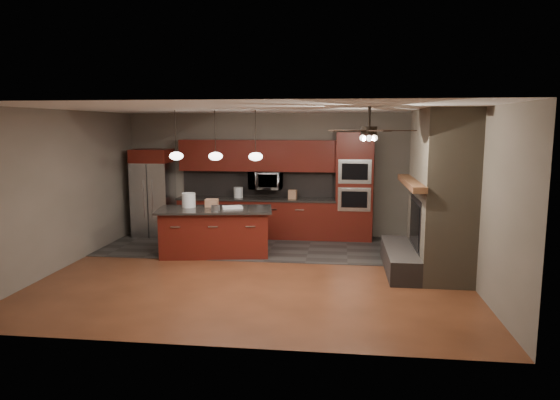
# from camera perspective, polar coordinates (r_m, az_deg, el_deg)

# --- Properties ---
(ground) EXTENTS (7.00, 7.00, 0.00)m
(ground) POSITION_cam_1_polar(r_m,az_deg,el_deg) (8.79, -2.51, -8.18)
(ground) COLOR brown
(ground) RESTS_ON ground
(ceiling) EXTENTS (7.00, 6.00, 0.02)m
(ceiling) POSITION_cam_1_polar(r_m,az_deg,el_deg) (8.42, -2.64, 10.39)
(ceiling) COLOR white
(ceiling) RESTS_ON back_wall
(back_wall) EXTENTS (7.00, 0.02, 2.80)m
(back_wall) POSITION_cam_1_polar(r_m,az_deg,el_deg) (11.44, -0.10, 2.89)
(back_wall) COLOR #71655A
(back_wall) RESTS_ON ground
(right_wall) EXTENTS (0.02, 6.00, 2.80)m
(right_wall) POSITION_cam_1_polar(r_m,az_deg,el_deg) (8.64, 20.98, 0.48)
(right_wall) COLOR #71655A
(right_wall) RESTS_ON ground
(left_wall) EXTENTS (0.02, 6.00, 2.80)m
(left_wall) POSITION_cam_1_polar(r_m,az_deg,el_deg) (9.70, -23.43, 1.16)
(left_wall) COLOR #71655A
(left_wall) RESTS_ON ground
(slate_tile_patch) EXTENTS (7.00, 2.40, 0.01)m
(slate_tile_patch) POSITION_cam_1_polar(r_m,az_deg,el_deg) (10.50, -0.90, -5.35)
(slate_tile_patch) COLOR #32302D
(slate_tile_patch) RESTS_ON ground
(fireplace_column) EXTENTS (1.30, 2.10, 2.80)m
(fireplace_column) POSITION_cam_1_polar(r_m,az_deg,el_deg) (8.94, 17.46, 0.24)
(fireplace_column) COLOR #756853
(fireplace_column) RESTS_ON ground
(back_cabinetry) EXTENTS (3.59, 0.64, 2.20)m
(back_cabinetry) POSITION_cam_1_polar(r_m,az_deg,el_deg) (11.32, -2.65, 0.24)
(back_cabinetry) COLOR #54120F
(back_cabinetry) RESTS_ON ground
(oven_tower) EXTENTS (0.80, 0.63, 2.38)m
(oven_tower) POSITION_cam_1_polar(r_m,az_deg,el_deg) (11.08, 8.46, 1.53)
(oven_tower) COLOR #54120F
(oven_tower) RESTS_ON ground
(microwave) EXTENTS (0.73, 0.41, 0.50)m
(microwave) POSITION_cam_1_polar(r_m,az_deg,el_deg) (11.24, -1.65, 2.27)
(microwave) COLOR silver
(microwave) RESTS_ON back_cabinetry
(refrigerator) EXTENTS (0.84, 0.75, 1.99)m
(refrigerator) POSITION_cam_1_polar(r_m,az_deg,el_deg) (11.82, -14.28, 0.83)
(refrigerator) COLOR silver
(refrigerator) RESTS_ON ground
(kitchen_island) EXTENTS (2.33, 1.33, 0.92)m
(kitchen_island) POSITION_cam_1_polar(r_m,az_deg,el_deg) (9.87, -7.41, -3.59)
(kitchen_island) COLOR #54120F
(kitchen_island) RESTS_ON ground
(white_bucket) EXTENTS (0.28, 0.28, 0.29)m
(white_bucket) POSITION_cam_1_polar(r_m,az_deg,el_deg) (10.01, -10.39, -0.01)
(white_bucket) COLOR white
(white_bucket) RESTS_ON kitchen_island
(paint_can) EXTENTS (0.19, 0.19, 0.11)m
(paint_can) POSITION_cam_1_polar(r_m,az_deg,el_deg) (9.51, -7.40, -0.93)
(paint_can) COLOR #ACACB1
(paint_can) RESTS_ON kitchen_island
(paint_tray) EXTENTS (0.44, 0.37, 0.04)m
(paint_tray) POSITION_cam_1_polar(r_m,az_deg,el_deg) (9.79, -5.46, -0.83)
(paint_tray) COLOR white
(paint_tray) RESTS_ON kitchen_island
(cardboard_box) EXTENTS (0.25, 0.19, 0.16)m
(cardboard_box) POSITION_cam_1_polar(r_m,az_deg,el_deg) (10.00, -7.81, -0.33)
(cardboard_box) COLOR #A77456
(cardboard_box) RESTS_ON kitchen_island
(counter_bucket) EXTENTS (0.25, 0.25, 0.24)m
(counter_bucket) POSITION_cam_1_polar(r_m,az_deg,el_deg) (11.34, -4.78, 0.87)
(counter_bucket) COLOR silver
(counter_bucket) RESTS_ON back_cabinetry
(counter_box) EXTENTS (0.19, 0.16, 0.20)m
(counter_box) POSITION_cam_1_polar(r_m,az_deg,el_deg) (11.11, 1.46, 0.64)
(counter_box) COLOR #A17253
(counter_box) RESTS_ON back_cabinetry
(pendant_left) EXTENTS (0.26, 0.26, 0.92)m
(pendant_left) POSITION_cam_1_polar(r_m,az_deg,el_deg) (9.52, -11.78, 4.98)
(pendant_left) COLOR black
(pendant_left) RESTS_ON ceiling
(pendant_center) EXTENTS (0.26, 0.26, 0.92)m
(pendant_center) POSITION_cam_1_polar(r_m,az_deg,el_deg) (9.31, -7.38, 5.01)
(pendant_center) COLOR black
(pendant_center) RESTS_ON ceiling
(pendant_right) EXTENTS (0.26, 0.26, 0.92)m
(pendant_right) POSITION_cam_1_polar(r_m,az_deg,el_deg) (9.15, -2.81, 5.01)
(pendant_right) COLOR black
(pendant_right) RESTS_ON ceiling
(ceiling_fan) EXTENTS (1.27, 1.33, 0.41)m
(ceiling_fan) POSITION_cam_1_polar(r_m,az_deg,el_deg) (7.51, 10.13, 7.88)
(ceiling_fan) COLOR black
(ceiling_fan) RESTS_ON ceiling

